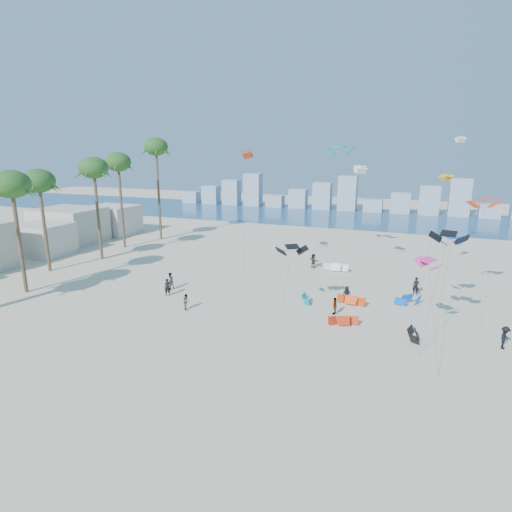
% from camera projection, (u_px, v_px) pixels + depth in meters
% --- Properties ---
extents(ground, '(220.00, 220.00, 0.00)m').
position_uv_depth(ground, '(135.00, 367.00, 29.60)').
color(ground, beige).
rests_on(ground, ground).
extents(ocean, '(220.00, 220.00, 0.00)m').
position_uv_depth(ocean, '(333.00, 216.00, 94.60)').
color(ocean, navy).
rests_on(ocean, ground).
extents(kitesurfer_near, '(0.80, 0.76, 1.85)m').
position_uv_depth(kitesurfer_near, '(168.00, 287.00, 43.57)').
color(kitesurfer_near, black).
rests_on(kitesurfer_near, ground).
extents(kitesurfer_mid, '(0.93, 0.94, 1.53)m').
position_uv_depth(kitesurfer_mid, '(186.00, 302.00, 39.93)').
color(kitesurfer_mid, gray).
rests_on(kitesurfer_mid, ground).
extents(kitesurfers_far, '(32.59, 18.18, 1.90)m').
position_uv_depth(kitesurfers_far, '(332.00, 288.00, 43.35)').
color(kitesurfers_far, black).
rests_on(kitesurfers_far, ground).
extents(grounded_kites, '(12.01, 18.59, 1.00)m').
position_uv_depth(grounded_kites, '(359.00, 297.00, 42.16)').
color(grounded_kites, '#0D98A3').
rests_on(grounded_kites, ground).
extents(flying_kites, '(27.05, 35.14, 16.80)m').
position_uv_depth(flying_kites, '(372.00, 180.00, 43.63)').
color(flying_kites, black).
rests_on(flying_kites, ground).
extents(palm_row, '(8.07, 44.80, 16.57)m').
position_uv_depth(palm_row, '(54.00, 173.00, 49.01)').
color(palm_row, brown).
rests_on(palm_row, ground).
extents(beachfront_buildings, '(11.50, 43.00, 6.00)m').
position_uv_depth(beachfront_buildings, '(27.00, 237.00, 59.49)').
color(beachfront_buildings, beige).
rests_on(beachfront_buildings, ground).
extents(distant_skyline, '(85.00, 3.00, 8.40)m').
position_uv_depth(distant_skyline, '(337.00, 197.00, 103.28)').
color(distant_skyline, '#9EADBF').
rests_on(distant_skyline, ground).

